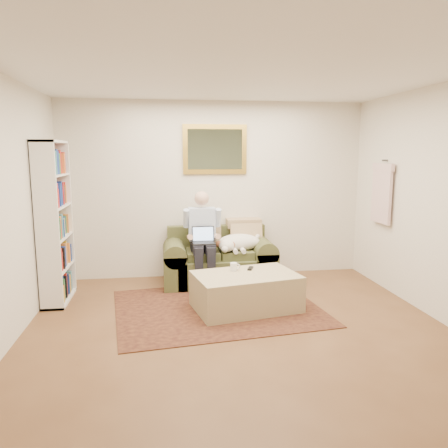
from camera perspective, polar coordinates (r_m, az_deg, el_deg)
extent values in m
cube|color=brown|center=(4.45, 2.73, -15.35)|extent=(4.50, 5.00, 0.01)
cube|color=white|center=(4.11, 3.03, 19.75)|extent=(4.50, 5.00, 0.01)
cube|color=silver|center=(6.54, -1.29, 4.46)|extent=(4.50, 0.01, 2.60)
cube|color=black|center=(5.36, -0.89, -10.86)|extent=(2.60, 2.18, 0.01)
cube|color=brown|center=(6.28, -0.66, -6.02)|extent=(1.19, 0.76, 0.39)
cube|color=brown|center=(6.51, -1.04, -1.91)|extent=(1.44, 0.17, 0.40)
cube|color=brown|center=(6.22, -6.44, -5.79)|extent=(0.31, 0.76, 0.79)
cube|color=brown|center=(6.37, 4.98, -5.39)|extent=(0.31, 0.76, 0.79)
cube|color=brown|center=(6.14, -2.79, -3.97)|extent=(0.45, 0.52, 0.11)
cube|color=brown|center=(6.20, 1.56, -3.83)|extent=(0.45, 0.52, 0.11)
cube|color=black|center=(5.93, -2.65, -2.49)|extent=(0.30, 0.21, 0.02)
cube|color=black|center=(6.01, -2.75, -1.29)|extent=(0.30, 0.06, 0.21)
cube|color=#99BFF2|center=(6.01, -2.75, -1.30)|extent=(0.28, 0.04, 0.18)
cube|color=tan|center=(5.27, 2.85, -8.81)|extent=(1.32, 0.98, 0.43)
cylinder|color=white|center=(5.32, 1.27, -5.62)|extent=(0.08, 0.08, 0.10)
cube|color=black|center=(5.41, 3.46, -5.80)|extent=(0.10, 0.16, 0.02)
cube|color=gold|center=(6.49, -1.19, 9.73)|extent=(0.94, 0.04, 0.72)
cube|color=gray|center=(6.47, -1.17, 9.73)|extent=(0.80, 0.01, 0.58)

